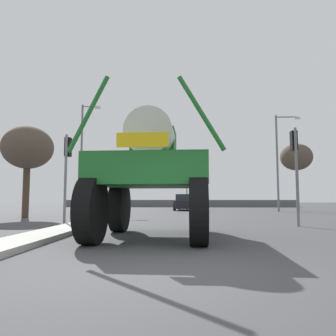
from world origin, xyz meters
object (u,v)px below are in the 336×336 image
Objects in this scene: traffic_signal_far_left at (187,185)px; sedan_ahead at (186,203)px; traffic_signal_near_left at (67,159)px; streetlight_far_right at (279,157)px; traffic_signal_near_right at (295,154)px; streetlight_far_left at (83,152)px; oversize_sprayer at (152,176)px; bare_tree_right at (296,157)px; bare_tree_left at (28,148)px.

sedan_ahead is at bearing -102.42° from traffic_signal_far_left.
traffic_signal_far_left is (5.47, 17.87, -0.47)m from traffic_signal_near_left.
sedan_ahead is 9.44m from streetlight_far_right.
traffic_signal_near_right is 18.41m from traffic_signal_far_left.
streetlight_far_right is (17.24, 0.43, -0.48)m from streetlight_far_left.
oversize_sprayer reaches higher than traffic_signal_far_left.
oversize_sprayer is 1.51× the size of traffic_signal_far_left.
traffic_signal_far_left is 8.94m from streetlight_far_right.
oversize_sprayer is 1.27× the size of traffic_signal_near_left.
traffic_signal_near_left is 22.22m from bare_tree_right.
bare_tree_right is (9.92, -1.96, 2.43)m from traffic_signal_far_left.
streetlight_far_left is (-3.76, 14.21, 2.30)m from traffic_signal_near_left.
streetlight_far_right is at bearing 47.38° from traffic_signal_near_left.
oversize_sprayer is at bearing -45.70° from traffic_signal_near_left.
oversize_sprayer is at bearing -119.16° from bare_tree_right.
sedan_ahead is (1.20, 21.57, -1.13)m from oversize_sprayer.
traffic_signal_near_right is (4.48, -17.33, 2.31)m from sedan_ahead.
oversize_sprayer is 6.02m from traffic_signal_near_left.
bare_tree_right is at bearing 45.95° from traffic_signal_near_left.
sedan_ahead is 18.26m from traffic_signal_near_left.
sedan_ahead is 1.31× the size of traffic_signal_far_left.
traffic_signal_far_left is at bearing 168.81° from bare_tree_right.
bare_tree_right reaches higher than traffic_signal_far_left.
streetlight_far_left reaches higher than streetlight_far_right.
sedan_ahead is at bearing 52.35° from bare_tree_left.
bare_tree_right is at bearing -89.56° from sedan_ahead.
streetlight_far_left is 17.25m from streetlight_far_right.
bare_tree_left is (-4.21, 4.94, 1.26)m from traffic_signal_near_left.
traffic_signal_near_right is 0.76× the size of bare_tree_left.
streetlight_far_right reaches higher than sedan_ahead.
sedan_ahead is at bearing 104.50° from traffic_signal_near_right.
oversize_sprayer is 20.35m from streetlight_far_left.
bare_tree_left is at bearing -92.75° from streetlight_far_left.
streetlight_far_left reaches higher than traffic_signal_far_left.
traffic_signal_far_left is at bearing 21.63° from streetlight_far_left.
streetlight_far_left is 9.34m from bare_tree_left.
traffic_signal_far_left is 16.24m from bare_tree_left.
traffic_signal_near_left is at bearing -49.59° from bare_tree_left.
oversize_sprayer is at bearing -47.74° from bare_tree_left.
traffic_signal_near_left is at bearing 171.32° from sedan_ahead.
traffic_signal_near_right is at bearing -51.11° from oversize_sprayer.
traffic_signal_near_left is at bearing -132.62° from streetlight_far_right.
oversize_sprayer is at bearing -143.26° from traffic_signal_near_right.
streetlight_far_left reaches higher than bare_tree_left.
traffic_signal_far_left reaches higher than sedan_ahead.
traffic_signal_near_left is at bearing -75.18° from streetlight_far_left.
streetlight_far_right is at bearing -99.76° from sedan_ahead.
traffic_signal_near_left is 19.99m from streetlight_far_right.
streetlight_far_left is 1.12× the size of streetlight_far_right.
traffic_signal_near_right reaches higher than traffic_signal_near_left.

